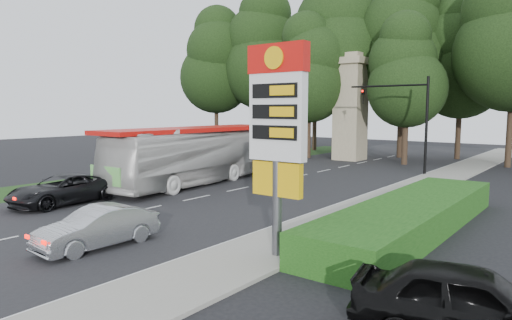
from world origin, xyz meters
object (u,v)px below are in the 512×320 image
Objects in this scene: traffic_signal_mast at (409,111)px; sedan_silver at (98,228)px; transit_bus at (193,156)px; streetlight_signs at (257,114)px; monument at (350,106)px; suv_charcoal at (62,190)px; gas_station_pylon at (277,121)px; parked_car_black at (471,304)px.

traffic_signal_mast reaches higher than sedan_silver.
transit_bus is at bearing 123.75° from sedan_silver.
streetlight_signs is at bearing -171.08° from traffic_signal_mast.
monument is 0.76× the size of transit_bus.
suv_charcoal is (-2.33, -27.79, -4.36)m from monument.
gas_station_pylon is at bearing -51.04° from streetlight_signs.
sedan_silver is at bearing -152.69° from gas_station_pylon.
monument is (-11.20, 28.01, 0.66)m from gas_station_pylon.
streetlight_signs is at bearing 100.97° from transit_bus.
streetlight_signs is 1.49× the size of suv_charcoal.
suv_charcoal is at bearing -101.75° from transit_bus.
parked_car_black is (17.50, -30.02, -4.28)m from monument.
gas_station_pylon is at bearing 60.80° from parked_car_black.
suv_charcoal is (-7.91, 3.12, 0.04)m from sedan_silver.
monument is 2.07× the size of parked_car_black.
transit_bus is (-12.70, 8.68, -2.61)m from gas_station_pylon.
sedan_silver is at bearing -64.70° from transit_bus.
transit_bus is (-9.18, -13.32, -2.83)m from traffic_signal_mast.
monument is 28.23m from suv_charcoal.
streetlight_signs is (-12.67, -1.99, -0.23)m from traffic_signal_mast.
sedan_silver is 8.50m from suv_charcoal.
gas_station_pylon is at bearing -4.15° from suv_charcoal.
streetlight_signs is 20.32m from suv_charcoal.
monument reaches higher than transit_bus.
transit_bus reaches higher than suv_charcoal.
transit_bus is at bearing 145.65° from gas_station_pylon.
monument is (-7.68, 6.00, 0.43)m from traffic_signal_mast.
monument is 19.66m from transit_bus.
gas_station_pylon is at bearing -68.20° from monument.
parked_car_black is (19.00, -10.69, -1.01)m from transit_bus.
gas_station_pylon is 1.27× the size of suv_charcoal.
gas_station_pylon is 1.41× the size of parked_car_black.
streetlight_signs reaches higher than transit_bus.
traffic_signal_mast is at bearing 10.73° from parked_car_black.
transit_bus is at bearing -72.90° from streetlight_signs.
monument is at bearing 18.74° from parked_car_black.
gas_station_pylon is 0.95× the size of traffic_signal_mast.
traffic_signal_mast is (-3.52, 22.00, 0.22)m from gas_station_pylon.
traffic_signal_mast is at bearing 87.50° from sedan_silver.
transit_bus is at bearing -124.57° from traffic_signal_mast.
transit_bus is 2.45× the size of suv_charcoal.
transit_bus is (-1.50, -19.33, -3.27)m from monument.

